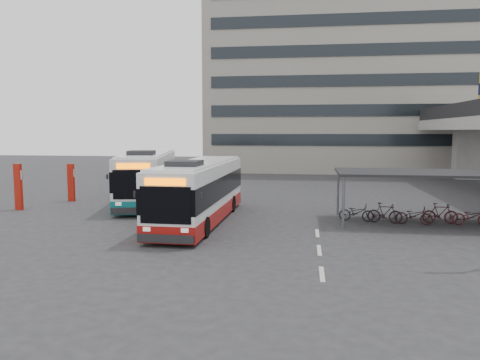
# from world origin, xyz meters

# --- Properties ---
(ground) EXTENTS (120.00, 120.00, 0.00)m
(ground) POSITION_xyz_m (0.00, 0.00, 0.00)
(ground) COLOR #28282B
(ground) RESTS_ON ground
(bike_shelter) EXTENTS (10.00, 4.00, 2.54)m
(bike_shelter) POSITION_xyz_m (8.50, 3.00, 1.36)
(bike_shelter) COLOR #595B60
(bike_shelter) RESTS_ON ground
(office_block) EXTENTS (30.00, 15.00, 25.00)m
(office_block) POSITION_xyz_m (6.00, 36.00, 12.50)
(office_block) COLOR gray
(office_block) RESTS_ON ground
(road_markings) EXTENTS (0.15, 7.60, 0.01)m
(road_markings) POSITION_xyz_m (2.50, -3.00, 0.01)
(road_markings) COLOR beige
(road_markings) RESTS_ON ground
(bus_main) EXTENTS (2.60, 10.96, 3.22)m
(bus_main) POSITION_xyz_m (-3.24, 1.93, 1.49)
(bus_main) COLOR white
(bus_main) RESTS_ON ground
(bus_teal) EXTENTS (4.70, 11.72, 3.39)m
(bus_teal) POSITION_xyz_m (-7.94, 7.89, 1.57)
(bus_teal) COLOR white
(bus_teal) RESTS_ON ground
(pedestrian) EXTENTS (0.39, 0.59, 1.59)m
(pedestrian) POSITION_xyz_m (-2.50, 4.41, 0.80)
(pedestrian) COLOR black
(pedestrian) RESTS_ON ground
(sign_totem_mid) EXTENTS (0.56, 0.33, 2.65)m
(sign_totem_mid) POSITION_xyz_m (-14.29, 3.87, 1.37)
(sign_totem_mid) COLOR #9B1509
(sign_totem_mid) RESTS_ON ground
(sign_totem_north) EXTENTS (0.52, 0.26, 2.41)m
(sign_totem_north) POSITION_xyz_m (-12.96, 7.43, 1.24)
(sign_totem_north) COLOR #9B1509
(sign_totem_north) RESTS_ON ground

